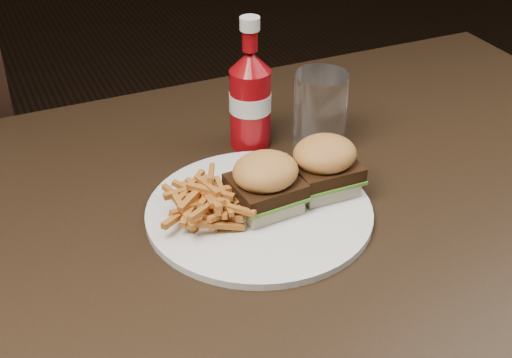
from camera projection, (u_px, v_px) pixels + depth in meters
name	position (u px, v px, depth m)	size (l,w,h in m)	color
dining_table	(295.00, 209.00, 0.97)	(1.20, 0.80, 0.04)	black
plate	(259.00, 212.00, 0.93)	(0.30, 0.30, 0.01)	white
sandwich_half_a	(265.00, 201.00, 0.92)	(0.08, 0.07, 0.02)	beige
sandwich_half_b	(323.00, 182.00, 0.96)	(0.08, 0.07, 0.02)	beige
fries_pile	(210.00, 202.00, 0.90)	(0.11, 0.11, 0.04)	#AD4B1C
ketchup_bottle	(250.00, 109.00, 1.05)	(0.06, 0.06, 0.12)	maroon
tumbler	(320.00, 113.00, 1.05)	(0.08, 0.08, 0.12)	white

